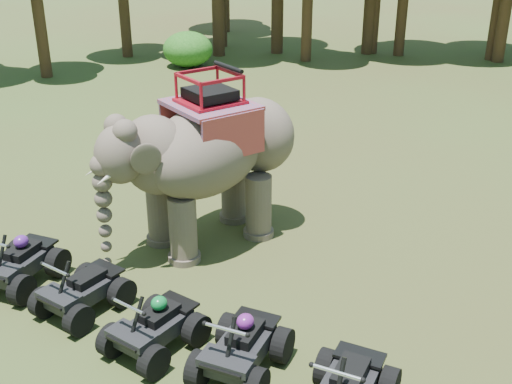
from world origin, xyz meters
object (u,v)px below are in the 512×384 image
elephant (208,159)px  atv_4 (347,382)px  atv_1 (82,283)px  atv_3 (241,340)px  atv_0 (18,256)px  atv_2 (154,320)px

elephant → atv_4: 6.14m
atv_1 → atv_3: 3.42m
atv_0 → atv_1: size_ratio=1.04×
elephant → atv_0: (-2.17, -3.50, -1.31)m
atv_4 → atv_2: bearing=178.1°
atv_2 → atv_0: bearing=-178.9°
atv_1 → atv_4: bearing=4.1°
atv_0 → atv_3: atv_0 is taller
atv_0 → atv_2: bearing=-12.9°
atv_2 → atv_4: atv_4 is taller
atv_3 → atv_4: (1.83, -0.05, 0.01)m
atv_1 → atv_3: size_ratio=0.96×
atv_0 → atv_1: (1.75, -0.04, -0.02)m
atv_0 → atv_4: (7.01, -0.04, 0.01)m
atv_1 → atv_2: (1.86, -0.20, 0.00)m
atv_1 → elephant: bearing=87.4°
atv_1 → atv_4: atv_4 is taller
elephant → atv_3: elephant is taller
elephant → atv_2: 4.23m
elephant → atv_0: bearing=-97.9°
elephant → atv_2: size_ratio=2.85×
atv_1 → atv_4: (5.26, 0.01, 0.04)m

